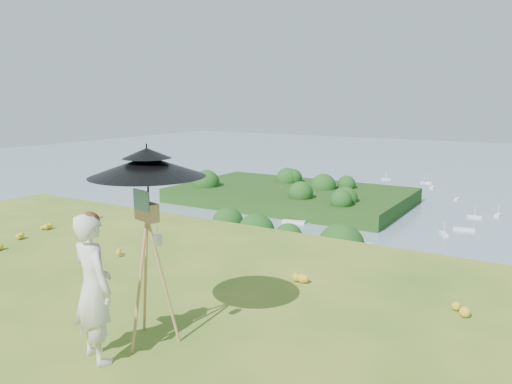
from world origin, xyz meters
The scene contains 9 objects.
shoreline_tier centered at (0.00, 75.00, -36.00)m, with size 170.00×28.00×8.00m, color #726B5B.
peninsula centered at (-75.00, 155.00, -29.00)m, with size 90.00×60.00×12.00m, color #1C3D10, non-canonical shape.
slope_trees centered at (0.00, 35.00, -15.00)m, with size 110.00×50.00×6.00m, color #1C4C16, non-canonical shape.
harbor_town centered at (0.00, 75.00, -29.50)m, with size 110.00×22.00×5.00m, color silver, non-canonical shape.
moored_boats centered at (-12.50, 161.00, -33.65)m, with size 140.00×140.00×0.70m, color white, non-canonical shape.
painter centered at (1.45, 1.54, 0.77)m, with size 0.56×0.37×1.54m, color silver.
field_easel centered at (1.66, 2.12, 0.85)m, with size 0.64×0.64×1.70m, color #A87646, non-canonical shape.
sun_umbrella centered at (1.66, 2.15, 1.78)m, with size 1.21×1.21×0.77m, color black, non-canonical shape.
painter_cap centered at (1.45, 1.54, 1.50)m, with size 0.20×0.23×0.10m, color #DA7882, non-canonical shape.
Camera 1 is at (5.27, -1.63, 2.62)m, focal length 35.00 mm.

